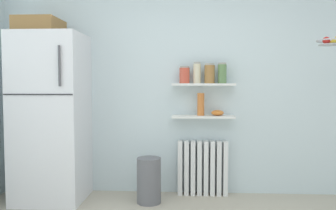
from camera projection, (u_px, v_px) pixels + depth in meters
name	position (u px, v px, depth m)	size (l,w,h in m)	color
back_wall	(192.00, 81.00, 3.99)	(7.04, 0.10, 2.60)	silver
refrigerator	(51.00, 114.00, 3.72)	(0.72, 0.68, 1.97)	silver
radiator	(203.00, 168.00, 3.91)	(0.57, 0.12, 0.62)	white
wall_shelf_lower	(203.00, 117.00, 3.84)	(0.70, 0.22, 0.03)	white
wall_shelf_upper	(203.00, 85.00, 3.82)	(0.70, 0.22, 0.03)	white
storage_jar_0	(185.00, 75.00, 3.83)	(0.11, 0.11, 0.19)	#C64C38
storage_jar_1	(197.00, 73.00, 3.82)	(0.09, 0.09, 0.24)	beige
storage_jar_2	(210.00, 74.00, 3.81)	(0.12, 0.12, 0.22)	olive
storage_jar_3	(222.00, 73.00, 3.80)	(0.10, 0.10, 0.23)	#5B7F4C
vase	(201.00, 104.00, 3.84)	(0.08, 0.08, 0.25)	#CC7033
shelf_bowl	(218.00, 113.00, 3.83)	(0.14, 0.14, 0.06)	orange
trash_bin	(149.00, 180.00, 3.64)	(0.26, 0.26, 0.48)	slate
hanging_fruit_basket	(333.00, 41.00, 3.26)	(0.28, 0.28, 0.10)	#B2B2B7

